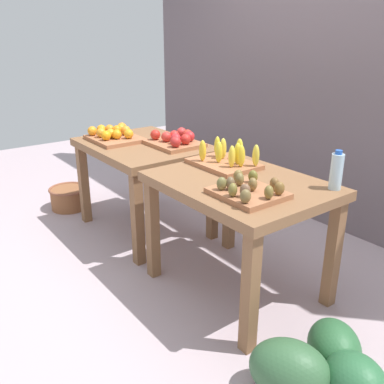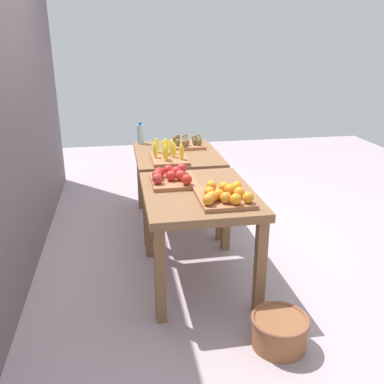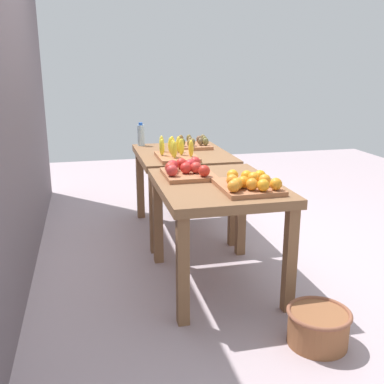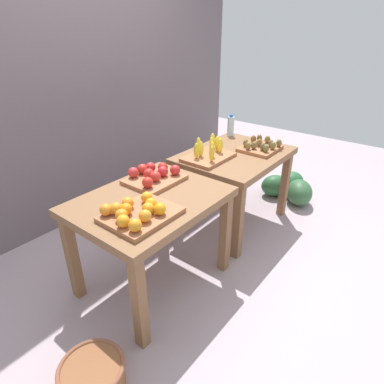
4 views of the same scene
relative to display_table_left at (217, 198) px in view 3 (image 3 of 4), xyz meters
name	(u,v)px [view 3 (image 3 of 4)]	position (x,y,z in m)	size (l,w,h in m)	color
ground_plane	(197,252)	(0.56, 0.00, -0.64)	(8.00, 8.00, 0.00)	#B29FA6
back_wall	(5,66)	(0.56, 1.35, 0.86)	(4.40, 0.12, 3.00)	#695C61
display_table_left	(217,198)	(0.00, 0.00, 0.00)	(1.04, 0.80, 0.75)	brown
display_table_right	(183,164)	(1.12, 0.00, 0.00)	(1.04, 0.80, 0.75)	brown
orange_bin	(249,184)	(-0.24, -0.14, 0.15)	(0.44, 0.38, 0.11)	#A56642
apple_bin	(187,170)	(0.21, 0.16, 0.15)	(0.40, 0.35, 0.11)	#A56642
banana_crate	(176,153)	(0.86, 0.12, 0.16)	(0.44, 0.32, 0.17)	#A56642
kiwi_bin	(193,144)	(1.34, -0.15, 0.15)	(0.37, 0.33, 0.10)	#A56642
water_bottle	(141,135)	(1.54, 0.32, 0.21)	(0.07, 0.07, 0.22)	silver
watermelon_pile	(189,191)	(1.98, -0.25, -0.51)	(0.63, 0.71, 0.28)	#2C673C
wicker_basket	(318,326)	(-0.83, -0.35, -0.53)	(0.36, 0.36, 0.20)	brown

